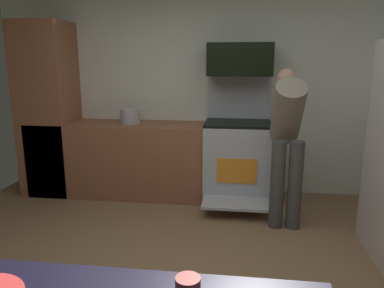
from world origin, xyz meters
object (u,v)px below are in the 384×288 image
Objects in this scene: microwave at (240,60)px; stock_pot at (130,116)px; person_cook at (287,134)px; oven_range at (237,159)px.

microwave is 1.46m from stock_pot.
stock_pot is at bearing 161.66° from person_cook.
person_cook is (0.49, -0.67, -0.73)m from microwave.
person_cook is at bearing -49.75° from oven_range.
microwave reaches higher than person_cook.
microwave is 1.10m from person_cook.
microwave is at bearing 126.00° from person_cook.
person_cook is at bearing -54.00° from microwave.
microwave reaches higher than oven_range.
stock_pot is at bearing 179.33° from oven_range.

